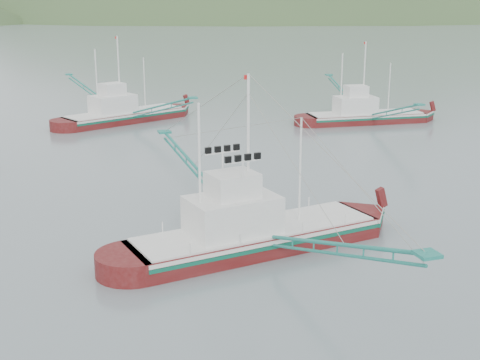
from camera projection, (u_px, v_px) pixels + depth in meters
name	position (u px, v px, depth m)	size (l,w,h in m)	color
ground	(271.00, 257.00, 40.22)	(1200.00, 1200.00, 0.00)	slate
main_boat	(253.00, 219.00, 40.82)	(16.45, 28.65, 11.70)	#510D0D
bg_boat_right	(364.00, 111.00, 80.99)	(14.60, 25.90, 10.50)	#510D0D
bg_boat_far	(123.00, 104.00, 81.19)	(15.65, 26.42, 11.20)	#510D0D
headland_right	(363.00, 13.00, 505.86)	(684.00, 432.00, 306.00)	#38532A
ridge_distant	(66.00, 11.00, 560.64)	(960.00, 400.00, 240.00)	slate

